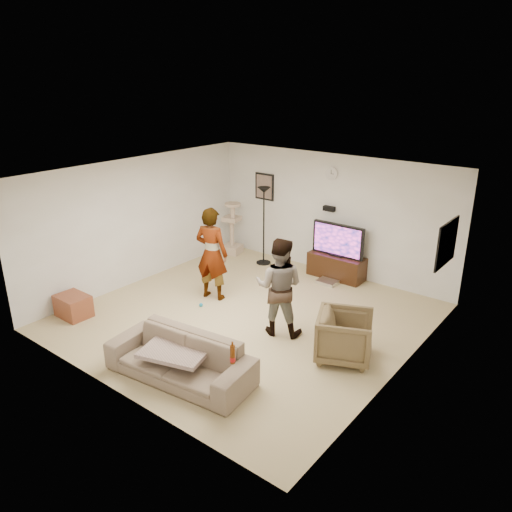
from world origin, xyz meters
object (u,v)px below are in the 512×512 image
Objects in this scene: armchair at (345,336)px; person_right at (279,287)px; cat_tree at (232,228)px; side_table at (73,306)px; tv_stand at (336,266)px; beer_bottle at (233,354)px; floor_lamp at (264,226)px; tv at (338,240)px; person_left at (212,254)px; sofa at (180,358)px.

person_right is at bearing 63.66° from armchair.
side_table is (-0.09, -4.14, -0.43)m from cat_tree.
tv_stand is 4.70× the size of beer_bottle.
tv_stand is 1.81m from floor_lamp.
beer_bottle is at bearing -76.94° from tv.
person_right reaches higher than tv.
tv reaches higher than beer_bottle.
tv reaches higher than side_table.
person_left is 0.83× the size of sofa.
side_table is (-1.06, -4.08, -0.66)m from floor_lamp.
floor_lamp is at bearing -93.57° from person_left.
cat_tree is at bearing 115.66° from sofa.
armchair is at bearing 43.16° from sofa.
cat_tree is at bearing -175.53° from tv_stand.
tv_stand is at bearing -103.58° from person_right.
tv is at bearing 7.43° from armchair.
person_left is 2.18× the size of armchair.
floor_lamp reaches higher than armchair.
person_right is at bearing 29.01° from side_table.
person_right reaches higher than side_table.
person_left is (0.32, -2.01, 0.02)m from floor_lamp.
beer_bottle is 1.97m from armchair.
cat_tree is 5.67m from beer_bottle.
tv reaches higher than sofa.
floor_lamp reaches higher than tv_stand.
person_right is 1.99m from sofa.
armchair is (1.62, -2.66, -0.46)m from tv.
person_left reaches higher than tv.
person_left is at bearing 116.06° from sofa.
floor_lamp reaches higher than tv.
floor_lamp is at bearing 122.81° from beer_bottle.
beer_bottle is at bearing 138.58° from armchair.
beer_bottle is at bearing -76.94° from tv_stand.
cat_tree is 0.71× the size of person_left.
floor_lamp is 0.98× the size of person_left.
cat_tree is at bearing -60.39° from person_right.
cat_tree reaches higher than side_table.
tv is 0.91× the size of cat_tree.
person_left is 1.08× the size of person_right.
cat_tree reaches higher than beer_bottle.
armchair is at bearing 160.11° from person_left.
tv is at bearing -103.58° from person_right.
floor_lamp is 2.95× the size of side_table.
floor_lamp reaches higher than beer_bottle.
tv_stand is 1.04× the size of tv.
tv is at bearing 4.47° from cat_tree.
sofa is at bearing 110.18° from person_left.
beer_bottle is at bearing -49.23° from cat_tree.
tv_stand is 2.73m from person_left.
tv_stand is 3.12m from armchair.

